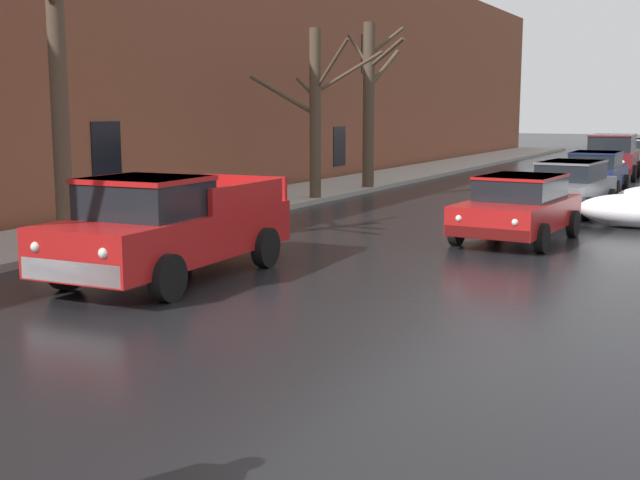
# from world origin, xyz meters

# --- Properties ---
(left_sidewalk_slab) EXTENTS (3.19, 80.00, 0.15)m
(left_sidewalk_slab) POSITION_xyz_m (-6.30, 18.00, 0.08)
(left_sidewalk_slab) COLOR gray
(left_sidewalk_slab) RESTS_ON ground
(brick_townhouse_facade) EXTENTS (0.63, 80.00, 9.31)m
(brick_townhouse_facade) POSITION_xyz_m (-8.40, 18.00, 4.65)
(brick_townhouse_facade) COLOR brown
(brick_townhouse_facade) RESTS_ON ground
(snow_bank_near_corner_left) EXTENTS (2.37, 0.91, 0.56)m
(snow_bank_near_corner_left) POSITION_xyz_m (-4.27, 9.03, 0.28)
(snow_bank_near_corner_left) COLOR white
(snow_bank_near_corner_left) RESTS_ON ground
(snow_bank_mid_block_left) EXTENTS (2.94, 1.23, 0.69)m
(snow_bank_mid_block_left) POSITION_xyz_m (-4.42, 9.79, 0.31)
(snow_bank_mid_block_left) COLOR white
(snow_bank_mid_block_left) RESTS_ON ground
(snow_bank_near_corner_right) EXTENTS (2.83, 1.46, 0.81)m
(snow_bank_near_corner_right) POSITION_xyz_m (4.53, 18.70, 0.39)
(snow_bank_near_corner_right) COLOR white
(snow_bank_near_corner_right) RESTS_ON ground
(bare_tree_second_along_sidewalk) EXTENTS (2.84, 2.89, 6.50)m
(bare_tree_second_along_sidewalk) POSITION_xyz_m (-5.01, 9.41, 3.44)
(bare_tree_second_along_sidewalk) COLOR #4C3D2D
(bare_tree_second_along_sidewalk) RESTS_ON ground
(bare_tree_mid_block) EXTENTS (3.67, 2.12, 5.24)m
(bare_tree_mid_block) POSITION_xyz_m (-5.02, 19.97, 2.77)
(bare_tree_mid_block) COLOR #4C3D2D
(bare_tree_mid_block) RESTS_ON ground
(bare_tree_far_down_block) EXTENTS (2.53, 2.65, 5.77)m
(bare_tree_far_down_block) POSITION_xyz_m (-4.96, 23.98, 3.09)
(bare_tree_far_down_block) COLOR #4C3D2D
(bare_tree_far_down_block) RESTS_ON ground
(pickup_truck_red_approaching_near_lane) EXTENTS (2.30, 5.11, 1.76)m
(pickup_truck_red_approaching_near_lane) POSITION_xyz_m (-1.80, 8.56, 0.88)
(pickup_truck_red_approaching_near_lane) COLOR red
(pickup_truck_red_approaching_near_lane) RESTS_ON ground
(sedan_red_parked_kerbside_close) EXTENTS (2.17, 4.07, 1.42)m
(sedan_red_parked_kerbside_close) POSITION_xyz_m (2.40, 15.31, 0.75)
(sedan_red_parked_kerbside_close) COLOR red
(sedan_red_parked_kerbside_close) RESTS_ON ground
(sedan_grey_parked_kerbside_mid) EXTENTS (2.10, 4.52, 1.42)m
(sedan_grey_parked_kerbside_mid) POSITION_xyz_m (2.43, 20.94, 0.75)
(sedan_grey_parked_kerbside_mid) COLOR slate
(sedan_grey_parked_kerbside_mid) RESTS_ON ground
(sedan_darkblue_parked_far_down_block) EXTENTS (1.97, 4.34, 1.42)m
(sedan_darkblue_parked_far_down_block) POSITION_xyz_m (2.20, 26.63, 0.75)
(sedan_darkblue_parked_far_down_block) COLOR navy
(sedan_darkblue_parked_far_down_block) RESTS_ON ground
(suv_maroon_queued_behind_truck) EXTENTS (2.30, 4.70, 1.82)m
(suv_maroon_queued_behind_truck) POSITION_xyz_m (1.79, 33.55, 0.99)
(suv_maroon_queued_behind_truck) COLOR maroon
(suv_maroon_queued_behind_truck) RESTS_ON ground
(sedan_silver_at_far_intersection) EXTENTS (2.23, 4.20, 1.42)m
(sedan_silver_at_far_intersection) POSITION_xyz_m (1.82, 40.70, 0.75)
(sedan_silver_at_far_intersection) COLOR #B7B7BC
(sedan_silver_at_far_intersection) RESTS_ON ground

